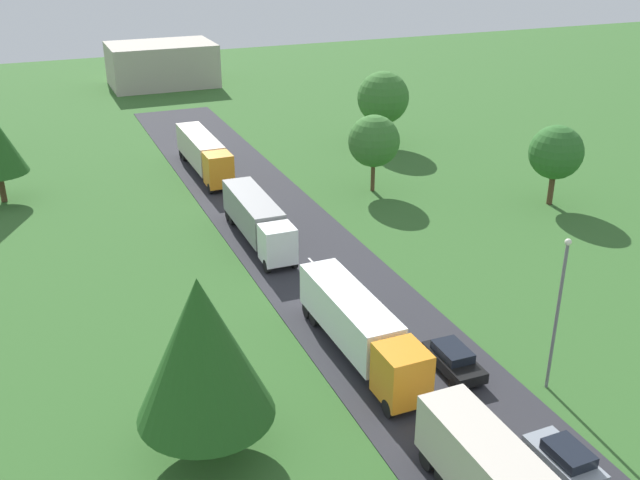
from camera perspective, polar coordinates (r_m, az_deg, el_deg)
road at (r=40.77m, az=9.61°, el=-12.47°), size 10.00×140.00×0.06m
lane_marking_centre at (r=38.98m, az=11.76°, el=-14.55°), size 0.16×122.12×0.01m
truck_second at (r=42.92m, az=3.09°, el=-6.77°), size 2.60×12.75×3.49m
truck_third at (r=58.16m, az=-4.94°, el=1.72°), size 2.67×12.26×3.43m
truck_fourth at (r=75.03m, az=-9.11°, el=6.77°), size 2.53×13.73×3.60m
car_second at (r=37.34m, az=18.68°, el=-15.93°), size 1.93×4.00×1.50m
car_third at (r=42.89m, az=10.42°, el=-9.19°), size 1.96×4.33×1.50m
lamppost_second at (r=40.78m, az=18.16°, el=-5.11°), size 0.36×0.36×9.07m
tree_oak at (r=68.48m, az=4.25°, el=7.74°), size 4.86×4.86×7.35m
tree_maple at (r=68.26m, az=18.02°, el=6.54°), size 4.83×4.83×7.32m
tree_pine at (r=34.04m, az=-9.25°, el=-8.43°), size 6.59×6.59×9.60m
tree_lime at (r=83.43m, az=4.97°, el=11.05°), size 5.85×5.85×8.36m
distant_building at (r=117.58m, az=-12.29°, el=13.30°), size 15.72×10.98×6.38m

